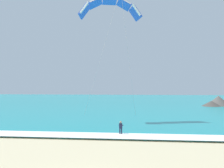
{
  "coord_description": "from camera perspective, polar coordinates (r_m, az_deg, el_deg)",
  "views": [
    {
      "loc": [
        3.46,
        -13.28,
        5.75
      ],
      "look_at": [
        0.32,
        16.47,
        5.93
      ],
      "focal_mm": 39.22,
      "sensor_mm": 36.0,
      "label": 1
    }
  ],
  "objects": [
    {
      "name": "kite_primary",
      "position": [
        39.37,
        -0.49,
        17.64
      ],
      "size": [
        9.51,
        10.89,
        18.15
      ],
      "color": "blue"
    },
    {
      "name": "surfboard",
      "position": [
        28.41,
        2.04,
        -11.96
      ],
      "size": [
        0.58,
        1.44,
        0.09
      ],
      "color": "yellow",
      "rests_on": "ground"
    },
    {
      "name": "sea",
      "position": [
        86.0,
        3.71,
        -4.11
      ],
      "size": [
        200.0,
        120.0,
        0.2
      ],
      "primitive_type": "cube",
      "color": "teal",
      "rests_on": "ground"
    },
    {
      "name": "headland_right",
      "position": [
        73.79,
        23.82,
        -3.87
      ],
      "size": [
        11.34,
        10.04,
        2.96
      ],
      "color": "#47423D",
      "rests_on": "ground"
    },
    {
      "name": "kitesurfer",
      "position": [
        28.26,
        2.05,
        -10.14
      ],
      "size": [
        0.55,
        0.55,
        1.69
      ],
      "color": "#191E38",
      "rests_on": "ground"
    },
    {
      "name": "surf_foam",
      "position": [
        27.53,
        -1.35,
        -11.93
      ],
      "size": [
        200.0,
        3.04,
        0.04
      ],
      "primitive_type": "cube",
      "color": "white",
      "rests_on": "sea"
    }
  ]
}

